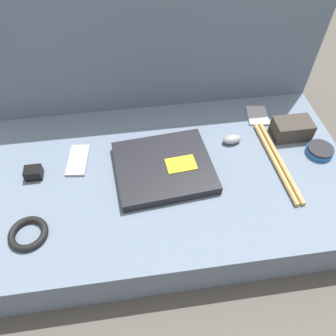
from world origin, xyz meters
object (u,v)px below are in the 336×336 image
object	(u,v)px
laptop	(164,167)
computer_mouse	(232,139)
phone_black	(78,160)
camera_pouch	(292,129)
speaker_puck	(320,151)
phone_silver	(257,116)
charger_brick	(34,173)

from	to	relation	value
laptop	computer_mouse	xyz separation A→B (m)	(0.24, 0.09, -0.00)
phone_black	camera_pouch	bearing A→B (deg)	8.36
speaker_puck	phone_black	world-z (taller)	speaker_puck
computer_mouse	speaker_puck	world-z (taller)	computer_mouse
laptop	camera_pouch	world-z (taller)	camera_pouch
speaker_puck	phone_silver	size ratio (longest dim) A/B	0.78
computer_mouse	charger_brick	xyz separation A→B (m)	(-0.64, -0.06, 0.00)
laptop	phone_black	world-z (taller)	laptop
phone_silver	laptop	bearing A→B (deg)	-142.97
camera_pouch	charger_brick	size ratio (longest dim) A/B	2.48
computer_mouse	camera_pouch	bearing A→B (deg)	-5.19
speaker_puck	phone_black	bearing A→B (deg)	174.44
camera_pouch	laptop	bearing A→B (deg)	-168.05
phone_silver	speaker_puck	bearing A→B (deg)	-47.02
laptop	phone_black	bearing A→B (deg)	158.75
speaker_puck	phone_black	distance (m)	0.78
laptop	phone_silver	xyz separation A→B (m)	(0.37, 0.21, -0.01)
laptop	computer_mouse	size ratio (longest dim) A/B	4.75
computer_mouse	phone_black	bearing A→B (deg)	174.90
computer_mouse	phone_silver	distance (m)	0.17
computer_mouse	charger_brick	bearing A→B (deg)	178.74
camera_pouch	phone_silver	bearing A→B (deg)	125.42
phone_silver	phone_black	bearing A→B (deg)	-160.67
computer_mouse	charger_brick	size ratio (longest dim) A/B	1.31
speaker_puck	camera_pouch	xyz separation A→B (m)	(-0.06, 0.09, 0.02)
laptop	speaker_puck	xyz separation A→B (m)	(0.51, 0.00, -0.00)
speaker_puck	charger_brick	bearing A→B (deg)	178.13
computer_mouse	speaker_puck	size ratio (longest dim) A/B	0.77
phone_silver	phone_black	world-z (taller)	same
phone_silver	charger_brick	world-z (taller)	charger_brick
laptop	phone_silver	distance (m)	0.42
camera_pouch	charger_brick	world-z (taller)	camera_pouch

